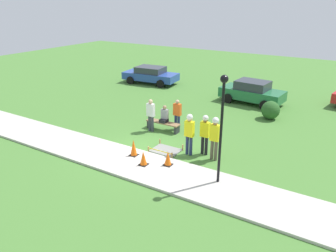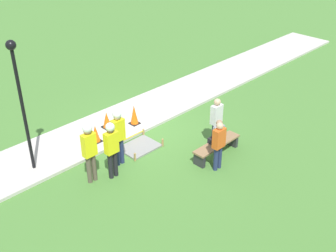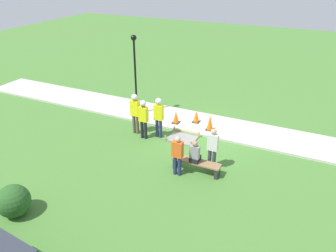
{
  "view_description": "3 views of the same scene",
  "coord_description": "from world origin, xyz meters",
  "px_view_note": "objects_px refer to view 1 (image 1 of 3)",
  "views": [
    {
      "loc": [
        7.97,
        -10.78,
        6.51
      ],
      "look_at": [
        0.66,
        1.15,
        1.01
      ],
      "focal_mm": 35.0,
      "sensor_mm": 36.0,
      "label": 1
    },
    {
      "loc": [
        8.64,
        9.68,
        7.59
      ],
      "look_at": [
        0.54,
        1.64,
        1.12
      ],
      "focal_mm": 45.0,
      "sensor_mm": 36.0,
      "label": 2
    },
    {
      "loc": [
        -4.1,
        12.59,
        7.22
      ],
      "look_at": [
        1.34,
        1.11,
        0.79
      ],
      "focal_mm": 35.0,
      "sensor_mm": 36.0,
      "label": 3
    }
  ],
  "objects_px": {
    "bystander_in_orange_shirt": "(177,113)",
    "traffic_cone_sidewalk_edge": "(168,158)",
    "lamppost_near": "(222,115)",
    "person_seated_on_bench": "(164,116)",
    "worker_supervisor": "(215,134)",
    "worker_assistant": "(189,130)",
    "traffic_cone_far_patch": "(143,158)",
    "parked_car_blue": "(151,75)",
    "traffic_cone_near_patch": "(134,148)",
    "worker_trainee": "(205,131)",
    "park_bench": "(163,124)",
    "parked_car_green": "(252,92)",
    "bystander_in_gray_shirt": "(151,113)"
  },
  "relations": [
    {
      "from": "bystander_in_orange_shirt",
      "to": "traffic_cone_sidewalk_edge",
      "type": "bearing_deg",
      "value": -65.18
    },
    {
      "from": "lamppost_near",
      "to": "person_seated_on_bench",
      "type": "bearing_deg",
      "value": 142.45
    },
    {
      "from": "worker_supervisor",
      "to": "worker_assistant",
      "type": "distance_m",
      "value": 1.15
    },
    {
      "from": "traffic_cone_far_patch",
      "to": "worker_supervisor",
      "type": "distance_m",
      "value": 3.14
    },
    {
      "from": "worker_assistant",
      "to": "parked_car_blue",
      "type": "relative_size",
      "value": 0.42
    },
    {
      "from": "traffic_cone_near_patch",
      "to": "person_seated_on_bench",
      "type": "relative_size",
      "value": 0.82
    },
    {
      "from": "person_seated_on_bench",
      "to": "worker_trainee",
      "type": "xyz_separation_m",
      "value": [
        3.03,
        -1.51,
        0.3
      ]
    },
    {
      "from": "traffic_cone_near_patch",
      "to": "lamppost_near",
      "type": "xyz_separation_m",
      "value": [
        4.01,
        -0.11,
        2.27
      ]
    },
    {
      "from": "worker_trainee",
      "to": "park_bench",
      "type": "bearing_deg",
      "value": 154.66
    },
    {
      "from": "parked_car_green",
      "to": "park_bench",
      "type": "bearing_deg",
      "value": -103.5
    },
    {
      "from": "bystander_in_orange_shirt",
      "to": "traffic_cone_far_patch",
      "type": "bearing_deg",
      "value": -78.26
    },
    {
      "from": "traffic_cone_far_patch",
      "to": "parked_car_blue",
      "type": "bearing_deg",
      "value": 123.11
    },
    {
      "from": "worker_supervisor",
      "to": "lamppost_near",
      "type": "distance_m",
      "value": 2.5
    },
    {
      "from": "worker_supervisor",
      "to": "parked_car_blue",
      "type": "height_order",
      "value": "worker_supervisor"
    },
    {
      "from": "park_bench",
      "to": "bystander_in_orange_shirt",
      "type": "distance_m",
      "value": 0.95
    },
    {
      "from": "traffic_cone_sidewalk_edge",
      "to": "worker_assistant",
      "type": "distance_m",
      "value": 1.67
    },
    {
      "from": "traffic_cone_far_patch",
      "to": "worker_assistant",
      "type": "distance_m",
      "value": 2.37
    },
    {
      "from": "worker_assistant",
      "to": "worker_trainee",
      "type": "relative_size",
      "value": 1.03
    },
    {
      "from": "worker_supervisor",
      "to": "bystander_in_gray_shirt",
      "type": "height_order",
      "value": "worker_supervisor"
    },
    {
      "from": "bystander_in_orange_shirt",
      "to": "parked_car_green",
      "type": "height_order",
      "value": "bystander_in_orange_shirt"
    },
    {
      "from": "traffic_cone_far_patch",
      "to": "lamppost_near",
      "type": "height_order",
      "value": "lamppost_near"
    },
    {
      "from": "park_bench",
      "to": "worker_assistant",
      "type": "relative_size",
      "value": 0.98
    },
    {
      "from": "parked_car_green",
      "to": "person_seated_on_bench",
      "type": "bearing_deg",
      "value": -103.25
    },
    {
      "from": "traffic_cone_far_patch",
      "to": "parked_car_blue",
      "type": "relative_size",
      "value": 0.13
    },
    {
      "from": "traffic_cone_near_patch",
      "to": "traffic_cone_sidewalk_edge",
      "type": "bearing_deg",
      "value": 0.46
    },
    {
      "from": "parked_car_blue",
      "to": "parked_car_green",
      "type": "bearing_deg",
      "value": -12.05
    },
    {
      "from": "bystander_in_gray_shirt",
      "to": "lamppost_near",
      "type": "xyz_separation_m",
      "value": [
        5.07,
        -3.01,
        1.76
      ]
    },
    {
      "from": "person_seated_on_bench",
      "to": "parked_car_green",
      "type": "distance_m",
      "value": 7.42
    },
    {
      "from": "person_seated_on_bench",
      "to": "bystander_in_gray_shirt",
      "type": "relative_size",
      "value": 0.52
    },
    {
      "from": "traffic_cone_far_patch",
      "to": "park_bench",
      "type": "xyz_separation_m",
      "value": [
        -1.47,
        3.83,
        -0.07
      ]
    },
    {
      "from": "bystander_in_orange_shirt",
      "to": "lamppost_near",
      "type": "relative_size",
      "value": 0.4
    },
    {
      "from": "traffic_cone_sidewalk_edge",
      "to": "person_seated_on_bench",
      "type": "bearing_deg",
      "value": 124.09
    },
    {
      "from": "bystander_in_gray_shirt",
      "to": "lamppost_near",
      "type": "bearing_deg",
      "value": -30.69
    },
    {
      "from": "parked_car_green",
      "to": "parked_car_blue",
      "type": "relative_size",
      "value": 0.92
    },
    {
      "from": "park_bench",
      "to": "worker_supervisor",
      "type": "height_order",
      "value": "worker_supervisor"
    },
    {
      "from": "bystander_in_orange_shirt",
      "to": "parked_car_green",
      "type": "relative_size",
      "value": 0.39
    },
    {
      "from": "traffic_cone_near_patch",
      "to": "worker_assistant",
      "type": "xyz_separation_m",
      "value": [
        1.92,
        1.5,
        0.7
      ]
    },
    {
      "from": "worker_assistant",
      "to": "parked_car_green",
      "type": "relative_size",
      "value": 0.45
    },
    {
      "from": "park_bench",
      "to": "worker_assistant",
      "type": "distance_m",
      "value": 3.23
    },
    {
      "from": "traffic_cone_far_patch",
      "to": "traffic_cone_sidewalk_edge",
      "type": "distance_m",
      "value": 1.0
    },
    {
      "from": "worker_trainee",
      "to": "person_seated_on_bench",
      "type": "bearing_deg",
      "value": 153.52
    },
    {
      "from": "parked_car_green",
      "to": "traffic_cone_far_patch",
      "type": "bearing_deg",
      "value": -89.57
    },
    {
      "from": "park_bench",
      "to": "worker_assistant",
      "type": "height_order",
      "value": "worker_assistant"
    },
    {
      "from": "traffic_cone_near_patch",
      "to": "person_seated_on_bench",
      "type": "bearing_deg",
      "value": 99.2
    },
    {
      "from": "traffic_cone_near_patch",
      "to": "person_seated_on_bench",
      "type": "distance_m",
      "value": 3.45
    },
    {
      "from": "traffic_cone_far_patch",
      "to": "traffic_cone_sidewalk_edge",
      "type": "bearing_deg",
      "value": 30.27
    },
    {
      "from": "park_bench",
      "to": "person_seated_on_bench",
      "type": "xyz_separation_m",
      "value": [
        0.05,
        0.05,
        0.48
      ]
    },
    {
      "from": "bystander_in_orange_shirt",
      "to": "bystander_in_gray_shirt",
      "type": "xyz_separation_m",
      "value": [
        -1.03,
        -0.94,
        0.06
      ]
    },
    {
      "from": "worker_assistant",
      "to": "traffic_cone_far_patch",
      "type": "bearing_deg",
      "value": -117.85
    },
    {
      "from": "worker_assistant",
      "to": "bystander_in_orange_shirt",
      "type": "relative_size",
      "value": 1.17
    }
  ]
}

